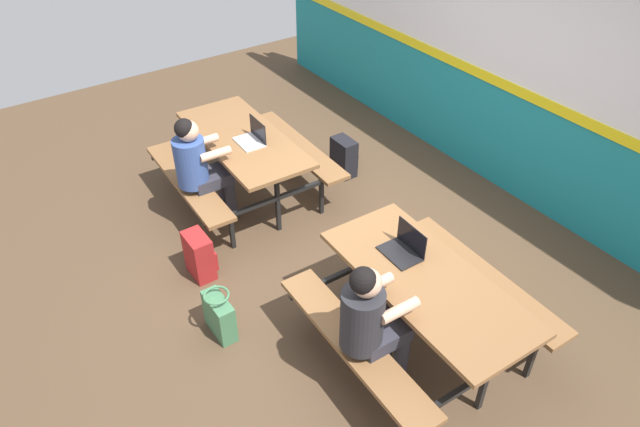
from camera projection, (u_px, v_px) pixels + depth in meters
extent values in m
cube|color=#4C3826|center=(331.00, 255.00, 5.52)|extent=(10.00, 10.00, 0.02)
cube|color=teal|center=(502.00, 137.00, 6.19)|extent=(8.00, 0.12, 1.10)
cube|color=yellow|center=(509.00, 87.00, 5.80)|extent=(8.00, 0.03, 0.10)
cube|color=silver|center=(530.00, 10.00, 5.37)|extent=(6.72, 0.12, 1.40)
cube|color=brown|center=(243.00, 138.00, 5.83)|extent=(1.74, 0.80, 0.04)
cube|color=brown|center=(188.00, 181.00, 5.73)|extent=(1.64, 0.33, 0.04)
cube|color=brown|center=(297.00, 146.00, 6.28)|extent=(1.64, 0.33, 0.04)
cube|color=black|center=(218.00, 141.00, 6.51)|extent=(0.04, 0.04, 0.70)
cube|color=black|center=(218.00, 138.00, 6.48)|extent=(0.09, 1.55, 0.04)
cube|color=black|center=(178.00, 165.00, 6.38)|extent=(0.04, 0.04, 0.41)
cube|color=black|center=(259.00, 140.00, 6.81)|extent=(0.04, 0.04, 0.41)
cube|color=black|center=(278.00, 201.00, 5.60)|extent=(0.04, 0.04, 0.70)
cube|color=black|center=(277.00, 198.00, 5.58)|extent=(0.09, 1.55, 0.04)
cube|color=black|center=(232.00, 231.00, 5.47)|extent=(0.04, 0.04, 0.41)
cube|color=black|center=(321.00, 197.00, 5.91)|extent=(0.04, 0.04, 0.41)
cube|color=brown|center=(427.00, 281.00, 4.21)|extent=(1.74, 0.80, 0.04)
cube|color=brown|center=(355.00, 344.00, 4.11)|extent=(1.64, 0.33, 0.04)
cube|color=brown|center=(482.00, 277.00, 4.66)|extent=(1.64, 0.33, 0.04)
cube|color=black|center=(369.00, 265.00, 4.88)|extent=(0.04, 0.04, 0.70)
cube|color=black|center=(369.00, 261.00, 4.86)|extent=(0.09, 1.55, 0.04)
cube|color=black|center=(318.00, 301.00, 4.75)|extent=(0.04, 0.04, 0.41)
cube|color=black|center=(413.00, 256.00, 5.19)|extent=(0.04, 0.04, 0.41)
cube|color=black|center=(486.00, 377.00, 3.98)|extent=(0.04, 0.04, 0.70)
cube|color=black|center=(487.00, 373.00, 3.96)|extent=(0.09, 1.55, 0.04)
cube|color=black|center=(428.00, 425.00, 3.85)|extent=(0.04, 0.04, 0.41)
cube|color=black|center=(531.00, 358.00, 4.29)|extent=(0.04, 0.04, 0.41)
cylinder|color=#2D2D38|center=(224.00, 192.00, 5.94)|extent=(0.11, 0.11, 0.45)
cylinder|color=#2D2D38|center=(231.00, 201.00, 5.82)|extent=(0.11, 0.11, 0.45)
cube|color=#2D2D38|center=(210.00, 178.00, 5.64)|extent=(0.31, 0.39, 0.12)
cylinder|color=#334C8C|center=(191.00, 162.00, 5.42)|extent=(0.30, 0.30, 0.48)
cylinder|color=tan|center=(203.00, 141.00, 5.54)|extent=(0.09, 0.30, 0.08)
cylinder|color=tan|center=(215.00, 154.00, 5.35)|extent=(0.09, 0.30, 0.08)
sphere|color=tan|center=(188.00, 131.00, 5.23)|extent=(0.20, 0.20, 0.20)
sphere|color=black|center=(184.00, 128.00, 5.19)|extent=(0.18, 0.18, 0.18)
cylinder|color=#2D2D38|center=(386.00, 341.00, 4.39)|extent=(0.11, 0.11, 0.45)
cylinder|color=#2D2D38|center=(401.00, 357.00, 4.27)|extent=(0.11, 0.11, 0.45)
cube|color=#2D2D38|center=(380.00, 332.00, 4.09)|extent=(0.31, 0.39, 0.12)
cylinder|color=#26262B|center=(362.00, 319.00, 3.87)|extent=(0.30, 0.30, 0.48)
cylinder|color=tan|center=(374.00, 285.00, 3.99)|extent=(0.09, 0.30, 0.08)
cylinder|color=tan|center=(400.00, 310.00, 3.81)|extent=(0.09, 0.30, 0.08)
sphere|color=tan|center=(367.00, 283.00, 3.68)|extent=(0.20, 0.20, 0.20)
sphere|color=black|center=(363.00, 281.00, 3.65)|extent=(0.18, 0.18, 0.18)
cube|color=silver|center=(249.00, 142.00, 5.72)|extent=(0.33, 0.23, 0.01)
cube|color=black|center=(258.00, 129.00, 5.70)|extent=(0.32, 0.02, 0.21)
cube|color=black|center=(400.00, 254.00, 4.40)|extent=(0.33, 0.23, 0.01)
cube|color=black|center=(412.00, 238.00, 4.38)|extent=(0.32, 0.02, 0.21)
cube|color=black|center=(344.00, 157.00, 6.49)|extent=(0.30, 0.18, 0.44)
cube|color=black|center=(351.00, 159.00, 6.58)|extent=(0.21, 0.04, 0.19)
cube|color=#3F724C|center=(220.00, 316.00, 4.65)|extent=(0.34, 0.14, 0.36)
torus|color=#3F724C|center=(216.00, 295.00, 4.50)|extent=(0.21, 0.21, 0.02)
cube|color=maroon|center=(199.00, 256.00, 5.17)|extent=(0.30, 0.18, 0.44)
cube|color=maroon|center=(211.00, 257.00, 5.26)|extent=(0.21, 0.04, 0.19)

